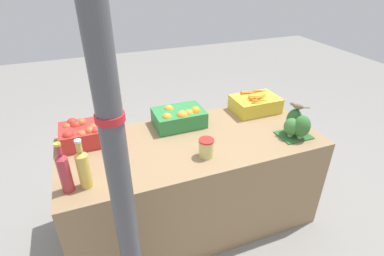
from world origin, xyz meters
TOP-DOWN VIEW (x-y plane):
  - ground_plane at (0.00, 0.00)m, footprint 10.00×10.00m
  - market_table at (0.00, 0.00)m, footprint 1.80×0.79m
  - support_pole at (-0.57, -0.64)m, footprint 0.11×0.11m
  - apple_crate at (-0.67, 0.24)m, footprint 0.37×0.26m
  - orange_crate at (-0.01, 0.24)m, footprint 0.37×0.26m
  - carrot_crate at (0.65, 0.24)m, footprint 0.37×0.26m
  - broccoli_pile at (0.70, -0.21)m, footprint 0.22×0.20m
  - juice_bottle_ruby at (-0.81, -0.23)m, footprint 0.06×0.06m
  - juice_bottle_golden at (-0.71, -0.23)m, footprint 0.07×0.07m
  - pickle_jar at (0.02, -0.20)m, footprint 0.10×0.10m
  - sparrow_bird at (0.70, -0.18)m, footprint 0.10×0.11m

SIDE VIEW (x-z plane):
  - ground_plane at x=0.00m, z-range 0.00..0.00m
  - market_table at x=0.00m, z-range 0.00..0.74m
  - pickle_jar at x=0.02m, z-range 0.74..0.87m
  - carrot_crate at x=0.65m, z-range 0.73..0.88m
  - orange_crate at x=-0.01m, z-range 0.73..0.89m
  - apple_crate at x=-0.67m, z-range 0.74..0.89m
  - broccoli_pile at x=0.70m, z-range 0.74..0.93m
  - juice_bottle_golden at x=-0.71m, z-range 0.72..1.02m
  - juice_bottle_ruby at x=-0.81m, z-range 0.72..1.02m
  - sparrow_bird at x=0.70m, z-range 0.94..0.99m
  - support_pole at x=-0.57m, z-range 0.00..2.45m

